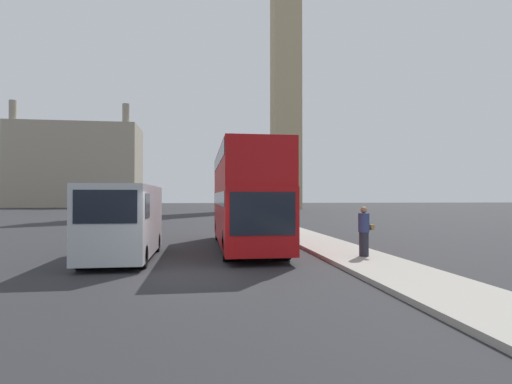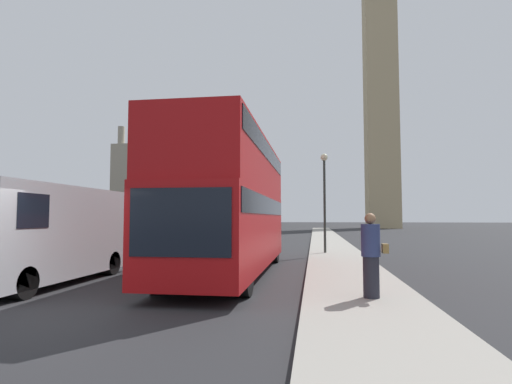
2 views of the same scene
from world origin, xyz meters
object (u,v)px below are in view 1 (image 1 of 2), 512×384
clock_tower (286,49)px  pedestrian (364,231)px  white_van (124,220)px  red_double_decker_bus (245,194)px  street_lamp (284,180)px

clock_tower → pedestrian: 70.73m
white_van → pedestrian: size_ratio=3.26×
red_double_decker_bus → street_lamp: 7.77m
pedestrian → white_van: bearing=171.6°
clock_tower → red_double_decker_bus: clock_tower is taller
red_double_decker_bus → street_lamp: (3.25, 6.99, 0.98)m
red_double_decker_bus → white_van: bearing=-150.4°
clock_tower → white_van: 71.28m
clock_tower → street_lamp: clock_tower is taller
clock_tower → white_van: bearing=-107.5°
clock_tower → pedestrian: size_ratio=33.76×
clock_tower → white_van: (-19.43, -61.59, -30.15)m
red_double_decker_bus → white_van: red_double_decker_bus is taller
red_double_decker_bus → white_van: (-4.86, -2.76, -0.99)m
white_van → street_lamp: 12.83m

